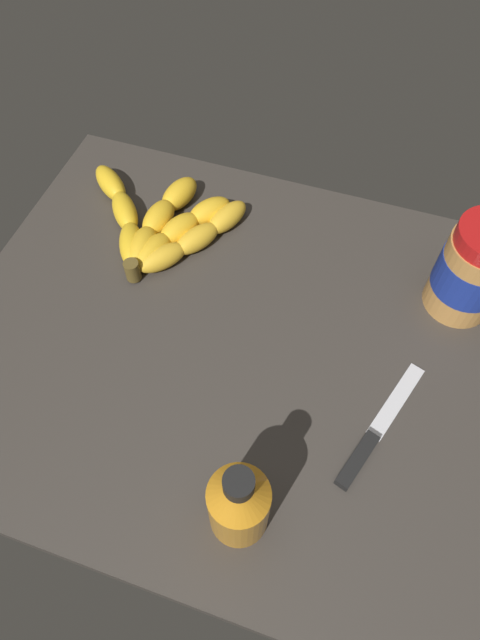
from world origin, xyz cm
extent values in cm
cube|color=#38332D|center=(0.00, 0.00, -1.92)|extent=(80.13, 58.37, 3.83)
ellipsoid|color=gold|center=(17.80, -8.10, 1.58)|extent=(6.94, 7.51, 3.16)
ellipsoid|color=gold|center=(14.53, -12.73, 1.58)|extent=(6.39, 7.72, 3.16)
ellipsoid|color=gold|center=(11.93, -17.77, 1.58)|extent=(5.72, 7.78, 3.16)
ellipsoid|color=gold|center=(19.34, -8.68, 1.73)|extent=(5.20, 7.28, 3.45)
ellipsoid|color=gold|center=(17.39, -13.53, 1.73)|extent=(6.05, 7.41, 3.45)
ellipsoid|color=gold|center=(14.61, -17.95, 1.73)|extent=(6.72, 7.31, 3.45)
ellipsoid|color=gold|center=(20.93, -8.93, 1.79)|extent=(4.19, 7.11, 3.58)
ellipsoid|color=gold|center=(20.93, -14.35, 1.79)|extent=(4.20, 7.11, 3.58)
ellipsoid|color=gold|center=(19.92, -19.68, 1.79)|extent=(5.32, 7.53, 3.58)
ellipsoid|color=yellow|center=(22.65, -8.88, 1.61)|extent=(6.46, 8.50, 3.22)
ellipsoid|color=yellow|center=(26.07, -14.16, 1.61)|extent=(7.45, 8.18, 3.22)
ellipsoid|color=yellow|center=(30.48, -18.64, 1.61)|extent=(8.14, 7.52, 3.22)
cylinder|color=brown|center=(20.54, -4.73, 1.80)|extent=(2.00, 2.00, 3.00)
cylinder|color=#BF8442|center=(-20.61, -14.65, 5.73)|extent=(8.49, 8.49, 11.47)
cylinder|color=navy|center=(-20.61, -14.65, 6.31)|extent=(8.66, 8.66, 5.16)
cylinder|color=orange|center=(-2.53, 20.01, 4.42)|extent=(6.01, 6.01, 8.84)
cone|color=orange|center=(-2.53, 20.01, 10.12)|extent=(6.01, 6.01, 2.55)
cylinder|color=black|center=(-2.53, 20.01, 12.32)|extent=(2.80, 2.80, 1.85)
cube|color=silver|center=(-15.71, 1.89, 0.30)|extent=(5.20, 10.95, 0.50)
cube|color=black|center=(-12.84, 10.40, 0.60)|extent=(3.75, 7.14, 1.20)
camera|label=1|loc=(-6.70, 32.09, 58.09)|focal=30.37mm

